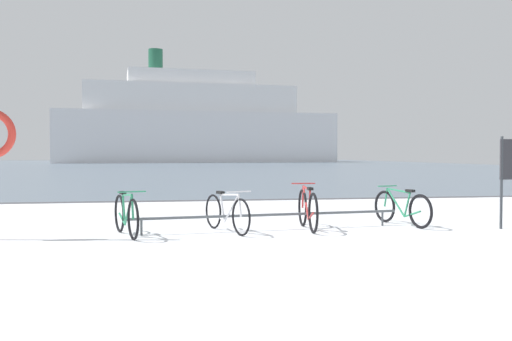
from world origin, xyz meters
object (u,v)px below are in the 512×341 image
at_px(bicycle_0, 126,215).
at_px(bicycle_3, 402,208).
at_px(ferry_ship, 195,125).
at_px(bicycle_1, 227,213).
at_px(bicycle_2, 308,209).

bearing_deg(bicycle_0, bicycle_3, 6.20).
height_order(bicycle_3, ferry_ship, ferry_ship).
height_order(bicycle_1, bicycle_2, bicycle_2).
relative_size(bicycle_0, bicycle_2, 0.96).
bearing_deg(bicycle_0, bicycle_1, 6.01).
distance_m(bicycle_1, ferry_ship, 84.27).
bearing_deg(ferry_ship, bicycle_2, -91.79).
xyz_separation_m(bicycle_0, bicycle_1, (1.73, 0.18, -0.01)).
relative_size(bicycle_2, bicycle_3, 1.01).
distance_m(bicycle_1, bicycle_3, 3.48).
xyz_separation_m(bicycle_0, bicycle_2, (3.23, 0.26, 0.02)).
bearing_deg(bicycle_0, ferry_ship, 86.03).
bearing_deg(bicycle_1, ferry_ship, 87.19).
height_order(bicycle_2, bicycle_3, bicycle_2).
bearing_deg(ferry_ship, bicycle_1, -92.81).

